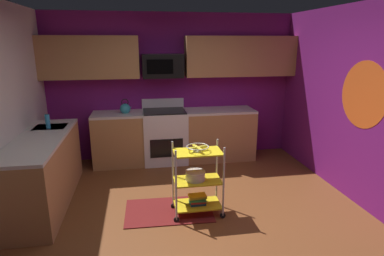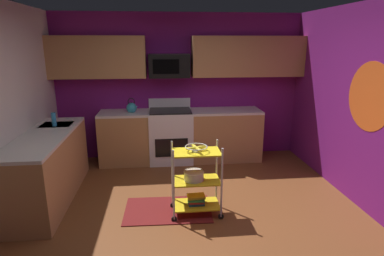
% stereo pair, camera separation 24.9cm
% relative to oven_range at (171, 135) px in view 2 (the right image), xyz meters
% --- Properties ---
extents(floor, '(4.40, 4.80, 0.04)m').
position_rel_oven_range_xyz_m(floor, '(0.19, -2.10, -0.50)').
color(floor, brown).
rests_on(floor, ground).
extents(wall_back, '(4.52, 0.06, 2.60)m').
position_rel_oven_range_xyz_m(wall_back, '(0.19, 0.33, 0.82)').
color(wall_back, '#751970').
rests_on(wall_back, ground).
extents(wall_right, '(0.06, 4.80, 2.60)m').
position_rel_oven_range_xyz_m(wall_right, '(2.42, -2.10, 0.82)').
color(wall_right, '#751970').
rests_on(wall_right, ground).
extents(wall_flower_decal, '(0.00, 0.86, 0.86)m').
position_rel_oven_range_xyz_m(wall_flower_decal, '(2.39, -1.88, 0.97)').
color(wall_flower_decal, '#E5591E').
extents(counter_run, '(3.63, 2.59, 0.92)m').
position_rel_oven_range_xyz_m(counter_run, '(-0.60, -0.54, -0.01)').
color(counter_run, '#B27F4C').
rests_on(counter_run, ground).
extents(oven_range, '(0.76, 0.65, 1.10)m').
position_rel_oven_range_xyz_m(oven_range, '(0.00, 0.00, 0.00)').
color(oven_range, white).
rests_on(oven_range, ground).
extents(upper_cabinets, '(4.40, 0.33, 0.70)m').
position_rel_oven_range_xyz_m(upper_cabinets, '(0.23, 0.13, 1.37)').
color(upper_cabinets, '#B27F4C').
extents(microwave, '(0.70, 0.39, 0.40)m').
position_rel_oven_range_xyz_m(microwave, '(-0.00, 0.10, 1.22)').
color(microwave, black).
extents(rolling_cart, '(0.64, 0.36, 0.91)m').
position_rel_oven_range_xyz_m(rolling_cart, '(0.24, -1.91, -0.03)').
color(rolling_cart, silver).
rests_on(rolling_cart, ground).
extents(fruit_bowl, '(0.27, 0.27, 0.07)m').
position_rel_oven_range_xyz_m(fruit_bowl, '(0.24, -1.91, 0.40)').
color(fruit_bowl, silver).
rests_on(fruit_bowl, rolling_cart).
extents(mixing_bowl_large, '(0.25, 0.25, 0.11)m').
position_rel_oven_range_xyz_m(mixing_bowl_large, '(0.21, -1.91, 0.04)').
color(mixing_bowl_large, silver).
rests_on(mixing_bowl_large, rolling_cart).
extents(book_stack, '(0.22, 0.20, 0.12)m').
position_rel_oven_range_xyz_m(book_stack, '(0.24, -1.91, -0.29)').
color(book_stack, '#1E4C8C').
rests_on(book_stack, rolling_cart).
extents(kettle, '(0.21, 0.18, 0.26)m').
position_rel_oven_range_xyz_m(kettle, '(-0.67, -0.00, 0.52)').
color(kettle, teal).
rests_on(kettle, counter_run).
extents(dish_soap_bottle, '(0.06, 0.06, 0.20)m').
position_rel_oven_range_xyz_m(dish_soap_bottle, '(-1.71, -0.86, 0.54)').
color(dish_soap_bottle, '#2D8CBF').
rests_on(dish_soap_bottle, counter_run).
extents(floor_rug, '(1.12, 0.74, 0.01)m').
position_rel_oven_range_xyz_m(floor_rug, '(-0.12, -1.80, -0.47)').
color(floor_rug, maroon).
rests_on(floor_rug, ground).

